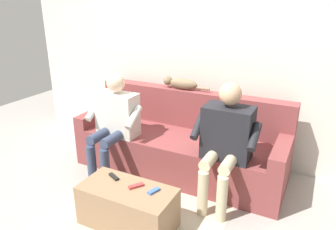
{
  "coord_description": "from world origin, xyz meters",
  "views": [
    {
      "loc": [
        -1.37,
        2.89,
        1.91
      ],
      "look_at": [
        0.0,
        0.19,
        0.79
      ],
      "focal_mm": 33.8,
      "sensor_mm": 36.0,
      "label": 1
    }
  ],
  "objects_px": {
    "person_right_seated": "(114,119)",
    "remote_red": "(136,186)",
    "cat_on_backrest": "(181,83)",
    "couch": "(181,144)",
    "coffee_table": "(128,206)",
    "person_left_seated": "(226,137)",
    "remote_blue": "(154,191)",
    "remote_black": "(114,177)"
  },
  "relations": [
    {
      "from": "person_left_seated",
      "to": "remote_red",
      "type": "bearing_deg",
      "value": 50.67
    },
    {
      "from": "remote_blue",
      "to": "remote_black",
      "type": "relative_size",
      "value": 0.86
    },
    {
      "from": "remote_red",
      "to": "cat_on_backrest",
      "type": "bearing_deg",
      "value": -135.97
    },
    {
      "from": "remote_red",
      "to": "remote_black",
      "type": "relative_size",
      "value": 1.01
    },
    {
      "from": "person_left_seated",
      "to": "person_right_seated",
      "type": "xyz_separation_m",
      "value": [
        1.25,
        0.04,
        -0.03
      ]
    },
    {
      "from": "remote_black",
      "to": "person_left_seated",
      "type": "bearing_deg",
      "value": -116.37
    },
    {
      "from": "cat_on_backrest",
      "to": "remote_blue",
      "type": "relative_size",
      "value": 5.1
    },
    {
      "from": "couch",
      "to": "person_left_seated",
      "type": "xyz_separation_m",
      "value": [
        -0.63,
        0.38,
        0.37
      ]
    },
    {
      "from": "coffee_table",
      "to": "person_right_seated",
      "type": "bearing_deg",
      "value": -48.37
    },
    {
      "from": "remote_blue",
      "to": "couch",
      "type": "bearing_deg",
      "value": -148.61
    },
    {
      "from": "remote_red",
      "to": "couch",
      "type": "bearing_deg",
      "value": -141.39
    },
    {
      "from": "cat_on_backrest",
      "to": "remote_blue",
      "type": "distance_m",
      "value": 1.5
    },
    {
      "from": "remote_blue",
      "to": "remote_red",
      "type": "bearing_deg",
      "value": -69.55
    },
    {
      "from": "remote_blue",
      "to": "remote_red",
      "type": "xyz_separation_m",
      "value": [
        0.17,
        0.0,
        0.0
      ]
    },
    {
      "from": "coffee_table",
      "to": "remote_blue",
      "type": "height_order",
      "value": "remote_blue"
    },
    {
      "from": "couch",
      "to": "coffee_table",
      "type": "distance_m",
      "value": 1.13
    },
    {
      "from": "couch",
      "to": "coffee_table",
      "type": "relative_size",
      "value": 2.84
    },
    {
      "from": "cat_on_backrest",
      "to": "remote_blue",
      "type": "xyz_separation_m",
      "value": [
        -0.38,
        1.33,
        -0.58
      ]
    },
    {
      "from": "person_left_seated",
      "to": "cat_on_backrest",
      "type": "height_order",
      "value": "person_left_seated"
    },
    {
      "from": "remote_black",
      "to": "remote_red",
      "type": "bearing_deg",
      "value": -162.52
    },
    {
      "from": "couch",
      "to": "remote_blue",
      "type": "xyz_separation_m",
      "value": [
        -0.23,
        1.06,
        0.07
      ]
    },
    {
      "from": "cat_on_backrest",
      "to": "remote_black",
      "type": "relative_size",
      "value": 4.4
    },
    {
      "from": "coffee_table",
      "to": "person_right_seated",
      "type": "relative_size",
      "value": 0.72
    },
    {
      "from": "cat_on_backrest",
      "to": "remote_blue",
      "type": "height_order",
      "value": "cat_on_backrest"
    },
    {
      "from": "remote_red",
      "to": "person_left_seated",
      "type": "bearing_deg",
      "value": 176.01
    },
    {
      "from": "person_right_seated",
      "to": "remote_red",
      "type": "relative_size",
      "value": 8.66
    },
    {
      "from": "coffee_table",
      "to": "cat_on_backrest",
      "type": "relative_size",
      "value": 1.44
    },
    {
      "from": "person_right_seated",
      "to": "remote_red",
      "type": "height_order",
      "value": "person_right_seated"
    },
    {
      "from": "person_left_seated",
      "to": "cat_on_backrest",
      "type": "xyz_separation_m",
      "value": [
        0.77,
        -0.64,
        0.28
      ]
    },
    {
      "from": "person_right_seated",
      "to": "remote_black",
      "type": "distance_m",
      "value": 0.8
    },
    {
      "from": "remote_blue",
      "to": "remote_black",
      "type": "xyz_separation_m",
      "value": [
        0.43,
        -0.03,
        0.0
      ]
    },
    {
      "from": "person_left_seated",
      "to": "remote_blue",
      "type": "relative_size",
      "value": 10.5
    },
    {
      "from": "person_right_seated",
      "to": "remote_black",
      "type": "relative_size",
      "value": 8.76
    },
    {
      "from": "cat_on_backrest",
      "to": "remote_red",
      "type": "bearing_deg",
      "value": 98.68
    },
    {
      "from": "person_left_seated",
      "to": "remote_red",
      "type": "height_order",
      "value": "person_left_seated"
    },
    {
      "from": "person_left_seated",
      "to": "remote_black",
      "type": "height_order",
      "value": "person_left_seated"
    },
    {
      "from": "cat_on_backrest",
      "to": "person_right_seated",
      "type": "bearing_deg",
      "value": 54.62
    },
    {
      "from": "cat_on_backrest",
      "to": "remote_red",
      "type": "height_order",
      "value": "cat_on_backrest"
    },
    {
      "from": "coffee_table",
      "to": "person_left_seated",
      "type": "distance_m",
      "value": 1.09
    },
    {
      "from": "remote_blue",
      "to": "remote_black",
      "type": "distance_m",
      "value": 0.44
    },
    {
      "from": "person_right_seated",
      "to": "person_left_seated",
      "type": "bearing_deg",
      "value": -178.27
    },
    {
      "from": "couch",
      "to": "remote_red",
      "type": "bearing_deg",
      "value": 93.26
    }
  ]
}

